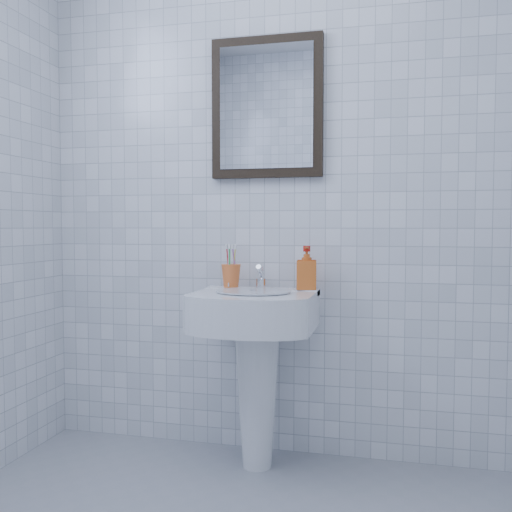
# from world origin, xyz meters

# --- Properties ---
(wall_back) EXTENTS (2.20, 0.02, 2.50)m
(wall_back) POSITION_xyz_m (0.00, 1.20, 1.25)
(wall_back) COLOR white
(wall_back) RESTS_ON ground
(washbasin) EXTENTS (0.49, 0.36, 0.76)m
(washbasin) POSITION_xyz_m (-0.05, 0.98, 0.51)
(washbasin) COLOR white
(washbasin) RESTS_ON ground
(faucet) EXTENTS (0.04, 0.09, 0.11)m
(faucet) POSITION_xyz_m (-0.05, 1.07, 0.80)
(faucet) COLOR silver
(faucet) RESTS_ON washbasin
(toothbrush_cup) EXTENTS (0.11, 0.11, 0.10)m
(toothbrush_cup) POSITION_xyz_m (-0.19, 1.09, 0.81)
(toothbrush_cup) COLOR orange
(toothbrush_cup) RESTS_ON washbasin
(soap_dispenser) EXTENTS (0.09, 0.09, 0.18)m
(soap_dispenser) POSITION_xyz_m (0.14, 1.09, 0.85)
(soap_dispenser) COLOR #D85415
(soap_dispenser) RESTS_ON washbasin
(wall_mirror) EXTENTS (0.50, 0.04, 0.62)m
(wall_mirror) POSITION_xyz_m (-0.05, 1.18, 1.55)
(wall_mirror) COLOR black
(wall_mirror) RESTS_ON wall_back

